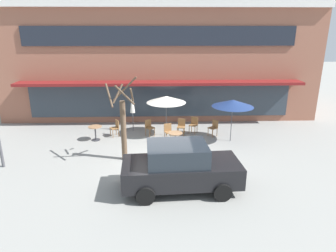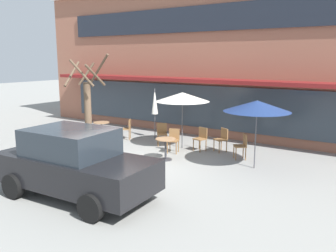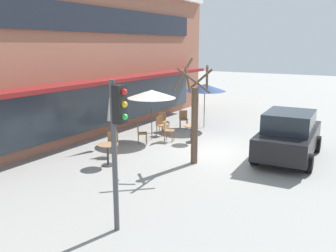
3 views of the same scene
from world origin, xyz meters
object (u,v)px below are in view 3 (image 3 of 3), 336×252
Objects in this scene: cafe_chair_1 at (183,118)px; parked_sedan at (289,135)px; cafe_chair_4 at (141,132)px; patio_umbrella_green_folded at (110,108)px; patio_umbrella_cream_folded at (151,94)px; cafe_table_near_wall at (191,131)px; street_tree at (194,117)px; cafe_chair_0 at (113,142)px; traffic_light_pole at (117,132)px; cafe_chair_3 at (168,129)px; cafe_chair_5 at (163,120)px; cafe_table_streetside at (108,151)px; cafe_chair_2 at (161,124)px; patio_umbrella_corner_open at (205,88)px.

cafe_chair_1 is 6.04m from parked_sedan.
parked_sedan is (1.27, -5.74, 0.35)m from cafe_chair_4.
patio_umbrella_green_folded is 6.96m from parked_sedan.
cafe_table_near_wall is at bearing -77.17° from patio_umbrella_cream_folded.
patio_umbrella_green_folded is 3.85m from street_tree.
cafe_chair_0 is 0.26× the size of traffic_light_pole.
cafe_chair_3 is 1.84m from cafe_chair_5.
cafe_table_streetside is 0.22× the size of traffic_light_pole.
cafe_table_near_wall is 4.05m from parked_sedan.
street_tree reaches higher than cafe_chair_2.
cafe_chair_1 reaches higher than cafe_table_streetside.
traffic_light_pole is at bearing -151.52° from patio_umbrella_cream_folded.
traffic_light_pole is at bearing -154.03° from cafe_chair_5.
patio_umbrella_corner_open is at bearing -16.28° from patio_umbrella_cream_folded.
patio_umbrella_green_folded is at bearing 131.97° from cafe_table_near_wall.
patio_umbrella_green_folded reaches higher than cafe_table_near_wall.
patio_umbrella_corner_open is 0.60× the size of street_tree.
patio_umbrella_corner_open is at bearing -46.27° from cafe_chair_1.
cafe_table_streetside is 6.57m from parked_sedan.
parked_sedan reaches higher than cafe_table_near_wall.
cafe_table_near_wall is at bearing -103.18° from cafe_chair_2.
patio_umbrella_cream_folded is 2.47× the size of cafe_chair_0.
patio_umbrella_corner_open is 2.47× the size of cafe_chair_0.
cafe_chair_0 and cafe_chair_4 have the same top height.
cafe_chair_3 is at bearing -37.93° from patio_umbrella_green_folded.
cafe_chair_2 is (2.69, -0.72, -1.10)m from patio_umbrella_green_folded.
cafe_chair_3 is 1.00× the size of cafe_chair_4.
patio_umbrella_green_folded reaches higher than cafe_chair_5.
patio_umbrella_corner_open is 10.74m from traffic_light_pole.
cafe_chair_1 and cafe_chair_4 have the same top height.
cafe_table_near_wall is at bearing -52.10° from cafe_chair_4.
cafe_chair_2 is (-1.75, 0.24, 0.00)m from cafe_chair_1.
cafe_chair_1 is 0.24× the size of street_tree.
street_tree is (-5.27, -2.11, -0.35)m from patio_umbrella_corner_open.
patio_umbrella_cream_folded reaches higher than cafe_chair_4.
cafe_table_streetside is at bearing 128.30° from parked_sedan.
patio_umbrella_green_folded reaches higher than cafe_chair_0.
cafe_chair_3 and cafe_chair_4 have the same top height.
patio_umbrella_green_folded is 0.51× the size of parked_sedan.
patio_umbrella_corner_open is 2.68m from cafe_chair_5.
patio_umbrella_corner_open reaches higher than cafe_chair_5.
patio_umbrella_corner_open is at bearing -18.50° from patio_umbrella_green_folded.
cafe_chair_5 is (1.15, 2.12, 0.01)m from cafe_table_near_wall.
patio_umbrella_cream_folded is at bearing -176.62° from cafe_chair_2.
street_tree is at bearing -150.66° from cafe_table_near_wall.
cafe_chair_5 is 0.24× the size of street_tree.
patio_umbrella_green_folded is at bearing 142.07° from cafe_chair_3.
cafe_chair_0 is 5.97m from traffic_light_pole.
cafe_table_streetside is 0.85× the size of cafe_chair_0.
patio_umbrella_cream_folded is 3.66m from street_tree.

